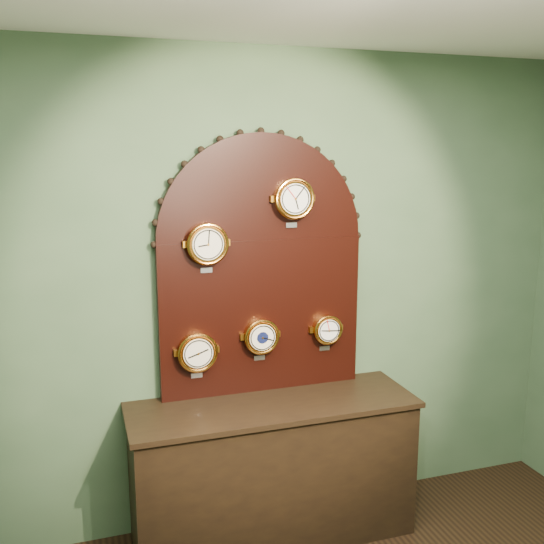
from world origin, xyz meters
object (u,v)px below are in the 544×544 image
object	(u,v)px
roman_clock	(207,244)
tide_clock	(327,329)
display_board	(261,258)
hygrometer	(197,352)
arabic_clock	(294,199)
shop_counter	(273,472)
barometer	(261,336)

from	to	relation	value
roman_clock	tide_clock	distance (m)	0.90
display_board	hygrometer	distance (m)	0.65
arabic_clock	tide_clock	xyz separation A→B (m)	(0.22, 0.00, -0.78)
shop_counter	display_board	world-z (taller)	display_board
display_board	tide_clock	bearing A→B (deg)	-9.54
shop_counter	tide_clock	distance (m)	0.89
hygrometer	display_board	bearing A→B (deg)	9.52
shop_counter	hygrometer	distance (m)	0.84
roman_clock	hygrometer	xyz separation A→B (m)	(-0.07, 0.00, -0.61)
hygrometer	tide_clock	bearing A→B (deg)	0.09
shop_counter	hygrometer	size ratio (longest dim) A/B	5.73
roman_clock	barometer	size ratio (longest dim) A/B	1.09
arabic_clock	barometer	bearing A→B (deg)	179.86
display_board	hygrometer	size ratio (longest dim) A/B	5.48
shop_counter	hygrometer	xyz separation A→B (m)	(-0.40, 0.15, 0.72)
shop_counter	roman_clock	world-z (taller)	roman_clock
roman_clock	arabic_clock	size ratio (longest dim) A/B	1.00
roman_clock	tide_clock	size ratio (longest dim) A/B	1.22
roman_clock	barometer	bearing A→B (deg)	0.08
roman_clock	barometer	world-z (taller)	roman_clock
tide_clock	shop_counter	bearing A→B (deg)	-158.31
roman_clock	arabic_clock	world-z (taller)	arabic_clock
barometer	arabic_clock	bearing A→B (deg)	-0.14
shop_counter	hygrometer	world-z (taller)	hygrometer
shop_counter	display_board	xyz separation A→B (m)	(0.00, 0.22, 1.23)
display_board	tide_clock	world-z (taller)	display_board
roman_clock	tide_clock	world-z (taller)	roman_clock
hygrometer	tide_clock	distance (m)	0.79
arabic_clock	hygrometer	bearing A→B (deg)	179.99
arabic_clock	roman_clock	bearing A→B (deg)	180.00
display_board	tide_clock	xyz separation A→B (m)	(0.39, -0.07, -0.44)
barometer	tide_clock	world-z (taller)	barometer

